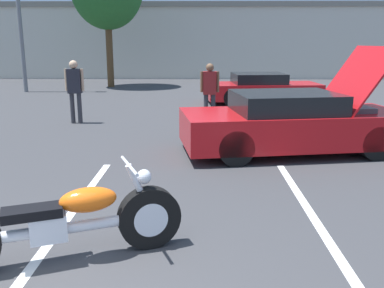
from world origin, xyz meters
The scene contains 8 objects.
parking_stripe_middle centered at (-0.18, 1.84, 0.00)m, with size 0.12×5.93×0.01m, color white.
parking_stripe_back centered at (3.00, 1.84, 0.00)m, with size 0.12×5.93×0.01m, color white.
far_building centered at (0.00, 24.78, 2.34)m, with size 32.00×4.20×4.40m.
motorcycle centered at (0.12, 1.28, 0.41)m, with size 2.41×1.14×0.98m.
show_car_hood_open centered at (3.43, 5.80, 0.62)m, with size 4.67×2.47×2.13m.
parked_car_right_row centered at (3.78, 12.83, 0.53)m, with size 4.17×2.08×1.08m.
spectator_near_motorcycle centered at (1.80, 9.01, 0.97)m, with size 0.52×0.21×1.63m.
spectator_by_show_car centered at (-1.88, 8.86, 1.02)m, with size 0.52×0.23×1.72m.
Camera 1 is at (1.52, -2.75, 2.25)m, focal length 40.00 mm.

